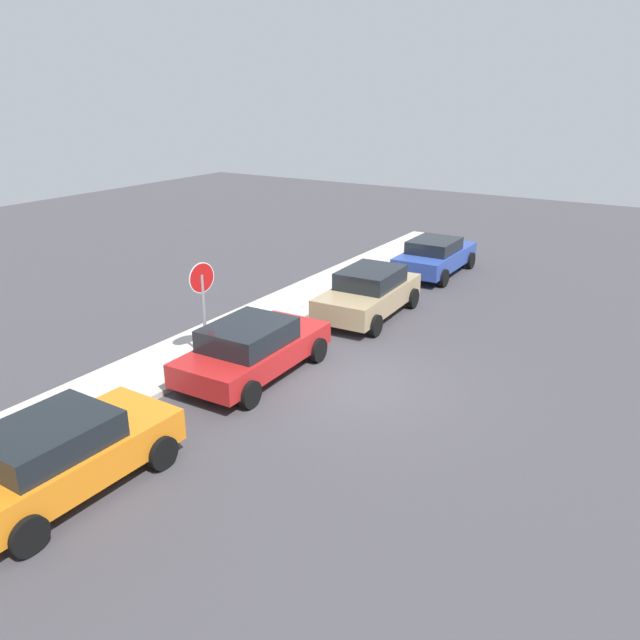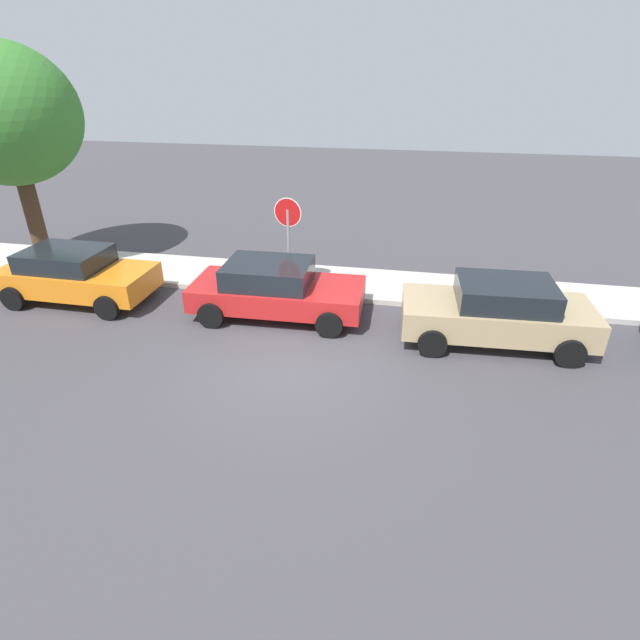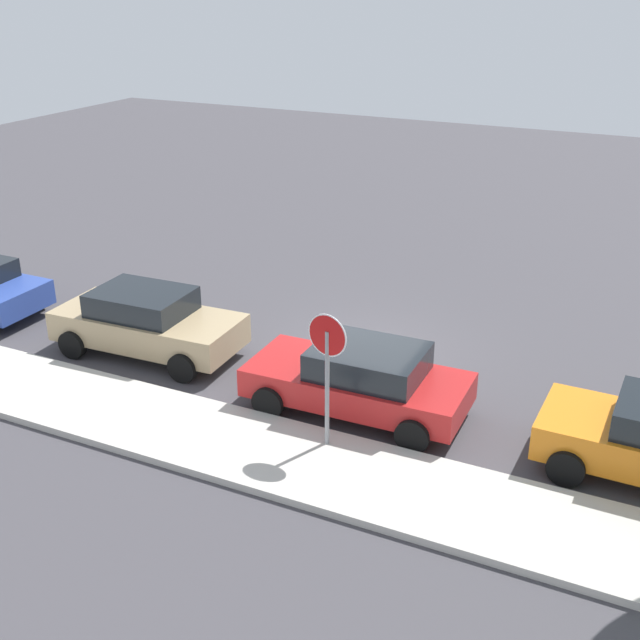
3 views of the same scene
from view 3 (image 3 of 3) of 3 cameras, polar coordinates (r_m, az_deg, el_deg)
name	(u,v)px [view 3 (image 3 of 3)]	position (r m, az deg, el deg)	size (l,w,h in m)	color
ground_plane	(364,354)	(18.10, 3.15, -2.42)	(60.00, 60.00, 0.00)	#423F44
sidewalk_curb	(264,452)	(14.47, -4.04, -9.33)	(32.00, 2.22, 0.14)	beige
stop_sign	(327,359)	(13.74, 0.52, -2.78)	(0.77, 0.13, 2.65)	gray
parked_car_red	(360,379)	(15.47, 2.86, -4.19)	(4.31, 2.14, 1.40)	red
parked_car_tan	(147,322)	(18.24, -12.20, -0.12)	(4.27, 2.15, 1.48)	tan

